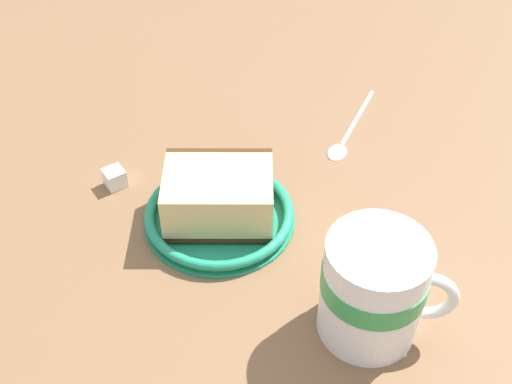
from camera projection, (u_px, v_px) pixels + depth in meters
ground_plane at (269, 267)px, 59.48cm from camera, size 135.75×135.75×3.11cm
small_plate at (219, 215)px, 61.10cm from camera, size 14.29×14.29×1.55cm
cake_slice at (219, 195)px, 59.69cm from camera, size 11.27×9.40×4.97cm
tea_mug at (375, 287)px, 49.44cm from camera, size 10.65×8.16×9.50cm
teaspoon at (345, 137)px, 70.38cm from camera, size 4.32×13.81×0.80cm
sugar_cube at (115, 178)px, 64.63cm from camera, size 2.70×2.70×1.91cm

